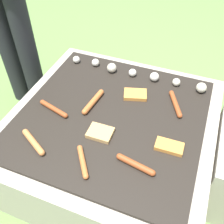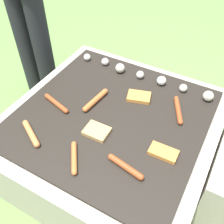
{
  "view_description": "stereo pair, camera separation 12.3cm",
  "coord_description": "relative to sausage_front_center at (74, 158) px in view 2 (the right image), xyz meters",
  "views": [
    {
      "loc": [
        0.33,
        -0.83,
        1.3
      ],
      "look_at": [
        0.0,
        0.0,
        0.4
      ],
      "focal_mm": 42.0,
      "sensor_mm": 36.0,
      "label": 1
    },
    {
      "loc": [
        0.44,
        -0.78,
        1.3
      ],
      "look_at": [
        0.0,
        0.0,
        0.4
      ],
      "focal_mm": 42.0,
      "sensor_mm": 36.0,
      "label": 2
    }
  ],
  "objects": [
    {
      "name": "sausage_back_center",
      "position": [
        -0.25,
        0.01,
        0.0
      ],
      "size": [
        0.16,
        0.1,
        0.03
      ],
      "color": "#C6753D",
      "rests_on": "grill"
    },
    {
      "name": "sausage_mid_left",
      "position": [
        0.28,
        0.48,
        0.0
      ],
      "size": [
        0.1,
        0.18,
        0.02
      ],
      "color": "#93421E",
      "rests_on": "grill"
    },
    {
      "name": "sausage_front_center",
      "position": [
        0.0,
        0.0,
        0.0
      ],
      "size": [
        0.11,
        0.14,
        0.02
      ],
      "color": "#B7602D",
      "rests_on": "grill"
    },
    {
      "name": "mushroom_row",
      "position": [
        0.05,
        0.64,
        0.01
      ],
      "size": [
        0.79,
        0.07,
        0.05
      ],
      "color": "silver",
      "rests_on": "grill"
    },
    {
      "name": "sausage_back_right",
      "position": [
        -0.11,
        0.34,
        0.0
      ],
      "size": [
        0.05,
        0.19,
        0.03
      ],
      "color": "#B7602D",
      "rests_on": "grill"
    },
    {
      "name": "bread_slice_left",
      "position": [
        0.07,
        0.48,
        -0.0
      ],
      "size": [
        0.14,
        0.11,
        0.02
      ],
      "color": "#D18438",
      "rests_on": "grill"
    },
    {
      "name": "bread_slice_center",
      "position": [
        0.01,
        0.17,
        -0.0
      ],
      "size": [
        0.11,
        0.09,
        0.02
      ],
      "color": "tan",
      "rests_on": "grill"
    },
    {
      "name": "bread_slice_right",
      "position": [
        0.32,
        0.21,
        -0.0
      ],
      "size": [
        0.12,
        0.07,
        0.02
      ],
      "color": "#D18438",
      "rests_on": "grill"
    },
    {
      "name": "grill",
      "position": [
        0.01,
        0.3,
        -0.21
      ],
      "size": [
        1.0,
        1.0,
        0.38
      ],
      "color": "#A89E8C",
      "rests_on": "ground_plane"
    },
    {
      "name": "sausage_front_left",
      "position": [
        0.21,
        0.06,
        0.0
      ],
      "size": [
        0.18,
        0.05,
        0.03
      ],
      "color": "#93421E",
      "rests_on": "grill"
    },
    {
      "name": "ground_plane",
      "position": [
        0.01,
        0.3,
        -0.4
      ],
      "size": [
        14.0,
        14.0,
        0.0
      ],
      "primitive_type": "plane",
      "color": "#608442"
    },
    {
      "name": "sausage_back_left",
      "position": [
        -0.27,
        0.23,
        0.0
      ],
      "size": [
        0.18,
        0.07,
        0.02
      ],
      "color": "#93421E",
      "rests_on": "grill"
    }
  ]
}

